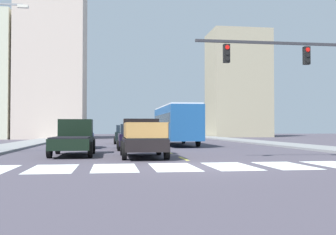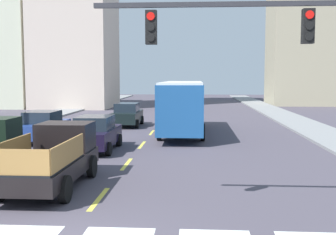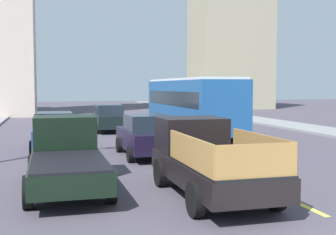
# 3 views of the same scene
# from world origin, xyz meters

# --- Properties ---
(ground_plane) EXTENTS (160.00, 160.00, 0.00)m
(ground_plane) POSITION_xyz_m (0.00, 0.00, 0.00)
(ground_plane) COLOR #48424E
(sidewalk_right) EXTENTS (3.09, 110.00, 0.15)m
(sidewalk_right) POSITION_xyz_m (10.88, 18.00, 0.07)
(sidewalk_right) COLOR gray
(sidewalk_right) RESTS_ON ground
(sidewalk_left) EXTENTS (3.09, 110.00, 0.15)m
(sidewalk_left) POSITION_xyz_m (-10.88, 18.00, 0.07)
(sidewalk_left) COLOR gray
(sidewalk_left) RESTS_ON ground
(crosswalk_stripe_1) EXTENTS (1.64, 3.30, 0.01)m
(crosswalk_stripe_1) POSITION_xyz_m (-5.52, 0.00, 0.00)
(crosswalk_stripe_1) COLOR silver
(crosswalk_stripe_1) RESTS_ON ground
(crosswalk_stripe_2) EXTENTS (1.64, 3.30, 0.01)m
(crosswalk_stripe_2) POSITION_xyz_m (-3.31, 0.00, 0.00)
(crosswalk_stripe_2) COLOR silver
(crosswalk_stripe_2) RESTS_ON ground
(crosswalk_stripe_3) EXTENTS (1.64, 3.30, 0.01)m
(crosswalk_stripe_3) POSITION_xyz_m (-1.10, 0.00, 0.00)
(crosswalk_stripe_3) COLOR silver
(crosswalk_stripe_3) RESTS_ON ground
(crosswalk_stripe_4) EXTENTS (1.64, 3.30, 0.01)m
(crosswalk_stripe_4) POSITION_xyz_m (1.10, 0.00, 0.00)
(crosswalk_stripe_4) COLOR silver
(crosswalk_stripe_4) RESTS_ON ground
(crosswalk_stripe_5) EXTENTS (1.64, 3.30, 0.01)m
(crosswalk_stripe_5) POSITION_xyz_m (3.31, 0.00, 0.00)
(crosswalk_stripe_5) COLOR silver
(crosswalk_stripe_5) RESTS_ON ground
(lane_dash_0) EXTENTS (0.16, 2.40, 0.01)m
(lane_dash_0) POSITION_xyz_m (0.00, 4.00, 0.00)
(lane_dash_0) COLOR #DBCD47
(lane_dash_0) RESTS_ON ground
(lane_dash_1) EXTENTS (0.16, 2.40, 0.01)m
(lane_dash_1) POSITION_xyz_m (0.00, 9.00, 0.00)
(lane_dash_1) COLOR #DBCD47
(lane_dash_1) RESTS_ON ground
(lane_dash_2) EXTENTS (0.16, 2.40, 0.01)m
(lane_dash_2) POSITION_xyz_m (0.00, 14.00, 0.00)
(lane_dash_2) COLOR #DBCD47
(lane_dash_2) RESTS_ON ground
(lane_dash_3) EXTENTS (0.16, 2.40, 0.01)m
(lane_dash_3) POSITION_xyz_m (0.00, 19.00, 0.00)
(lane_dash_3) COLOR #DBCD47
(lane_dash_3) RESTS_ON ground
(lane_dash_4) EXTENTS (0.16, 2.40, 0.01)m
(lane_dash_4) POSITION_xyz_m (0.00, 24.00, 0.00)
(lane_dash_4) COLOR #DBCD47
(lane_dash_4) RESTS_ON ground
(lane_dash_5) EXTENTS (0.16, 2.40, 0.01)m
(lane_dash_5) POSITION_xyz_m (0.00, 29.00, 0.00)
(lane_dash_5) COLOR #DBCD47
(lane_dash_5) RESTS_ON ground
(lane_dash_6) EXTENTS (0.16, 2.40, 0.01)m
(lane_dash_6) POSITION_xyz_m (0.00, 34.00, 0.00)
(lane_dash_6) COLOR #DBCD47
(lane_dash_6) RESTS_ON ground
(lane_dash_7) EXTENTS (0.16, 2.40, 0.01)m
(lane_dash_7) POSITION_xyz_m (0.00, 39.00, 0.00)
(lane_dash_7) COLOR #DBCD47
(lane_dash_7) RESTS_ON ground
(pickup_stakebed) EXTENTS (2.18, 5.20, 1.96)m
(pickup_stakebed) POSITION_xyz_m (-1.86, 5.55, 0.94)
(pickup_stakebed) COLOR black
(pickup_stakebed) RESTS_ON ground
(pickup_dark) EXTENTS (2.18, 5.20, 1.96)m
(pickup_dark) POSITION_xyz_m (-5.43, 7.27, 0.92)
(pickup_dark) COLOR black
(pickup_dark) RESTS_ON ground
(city_bus) EXTENTS (2.72, 10.80, 3.32)m
(city_bus) POSITION_xyz_m (2.03, 18.61, 1.95)
(city_bus) COLOR #1D508D
(city_bus) RESTS_ON ground
(sedan_near_left) EXTENTS (2.02, 4.40, 1.72)m
(sedan_near_left) POSITION_xyz_m (-5.68, 14.85, 0.86)
(sedan_near_left) COLOR navy
(sedan_near_left) RESTS_ON ground
(sedan_far) EXTENTS (2.02, 4.40, 1.72)m
(sedan_far) POSITION_xyz_m (-2.04, 12.11, 0.86)
(sedan_far) COLOR black
(sedan_far) RESTS_ON ground
(sedan_near_right) EXTENTS (2.02, 4.40, 1.72)m
(sedan_near_right) POSITION_xyz_m (-2.18, 22.52, 0.86)
(sedan_near_right) COLOR black
(sedan_near_right) RESTS_ON ground
(traffic_signal_gantry) EXTENTS (9.74, 0.27, 6.00)m
(traffic_signal_gantry) POSITION_xyz_m (6.78, 2.60, 4.23)
(traffic_signal_gantry) COLOR #2D2D33
(traffic_signal_gantry) RESTS_ON ground
(tower_tall_centre) EXTENTS (8.77, 9.47, 33.34)m
(tower_tall_centre) POSITION_xyz_m (-11.47, 41.72, 16.67)
(tower_tall_centre) COLOR beige
(tower_tall_centre) RESTS_ON ground
(block_mid_right) EXTENTS (9.31, 7.63, 17.20)m
(block_mid_right) POSITION_xyz_m (17.15, 48.21, 8.60)
(block_mid_right) COLOR #9E957A
(block_mid_right) RESTS_ON ground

